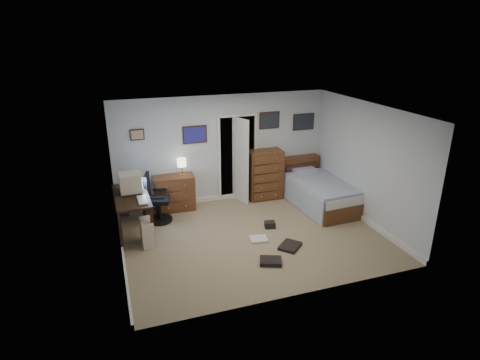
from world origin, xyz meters
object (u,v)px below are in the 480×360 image
at_px(low_dresser, 174,193).
at_px(office_chair, 156,203).
at_px(tall_dresser, 265,174).
at_px(bed, 319,193).
at_px(computer_desk, 127,205).

bearing_deg(low_dresser, office_chair, -130.09).
relative_size(office_chair, tall_dresser, 0.90).
height_order(low_dresser, tall_dresser, tall_dresser).
bearing_deg(low_dresser, bed, -11.40).
xyz_separation_m(office_chair, low_dresser, (0.47, 0.49, -0.01)).
xyz_separation_m(low_dresser, tall_dresser, (2.19, -0.02, 0.19)).
xyz_separation_m(computer_desk, low_dresser, (1.08, 0.87, -0.23)).
bearing_deg(computer_desk, office_chair, 30.97).
xyz_separation_m(low_dresser, bed, (3.20, -0.87, -0.08)).
height_order(office_chair, low_dresser, office_chair).
bearing_deg(computer_desk, tall_dresser, 13.48).
relative_size(office_chair, low_dresser, 1.19).
bearing_deg(tall_dresser, office_chair, -167.26).
bearing_deg(low_dresser, tall_dresser, 3.16).
distance_m(office_chair, bed, 3.70).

